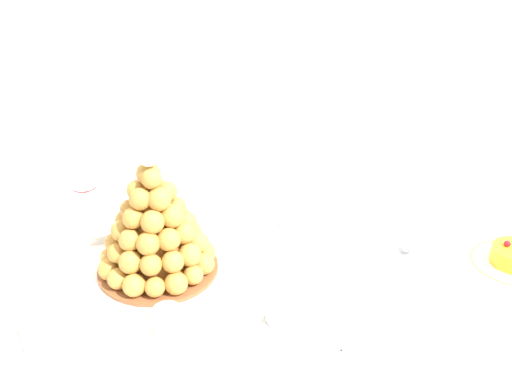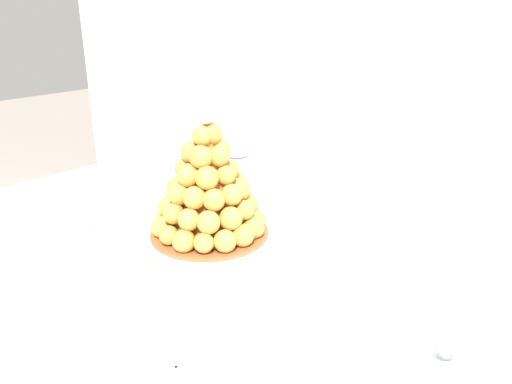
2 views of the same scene
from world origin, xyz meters
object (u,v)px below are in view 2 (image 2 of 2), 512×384
wine_glass (237,148)px  croquembouche (208,188)px  dessert_cup_mid_left (134,258)px  macaron_goblet (460,260)px  dessert_cup_left (74,221)px  serving_tray (174,251)px  creme_brulee_ramekin (105,217)px  dessert_cup_centre (205,301)px

wine_glass → croquembouche: bearing=-57.3°
dessert_cup_mid_left → macaron_goblet: bearing=17.1°
dessert_cup_left → wine_glass: size_ratio=0.37×
croquembouche → macaron_goblet: size_ratio=1.07×
serving_tray → dessert_cup_left: dessert_cup_left is taller
macaron_goblet → serving_tray: bearing=-173.2°
dessert_cup_mid_left → creme_brulee_ramekin: dessert_cup_mid_left is taller
croquembouche → macaron_goblet: (0.51, -0.03, 0.04)m
croquembouche → wine_glass: croquembouche is taller
serving_tray → creme_brulee_ramekin: creme_brulee_ramekin is taller
dessert_cup_centre → creme_brulee_ramekin: size_ratio=0.58×
croquembouche → wine_glass: size_ratio=1.71×
creme_brulee_ramekin → wine_glass: (0.06, 0.34, 0.10)m
dessert_cup_mid_left → wine_glass: 0.45m
dessert_cup_mid_left → creme_brulee_ramekin: size_ratio=0.49×
croquembouche → dessert_cup_mid_left: size_ratio=5.35×
dessert_cup_left → macaron_goblet: size_ratio=0.23×
croquembouche → wine_glass: bearing=122.7°
croquembouche → macaron_goblet: bearing=-3.4°
serving_tray → dessert_cup_left: (-0.21, -0.09, 0.03)m
dessert_cup_centre → serving_tray: bearing=153.8°
serving_tray → wine_glass: wine_glass is taller
croquembouche → macaron_goblet: croquembouche is taller
dessert_cup_left → wine_glass: bearing=81.1°
croquembouche → creme_brulee_ramekin: (-0.21, -0.11, -0.09)m
dessert_cup_left → creme_brulee_ramekin: bearing=87.9°
dessert_cup_left → creme_brulee_ramekin: (0.00, 0.07, -0.01)m
dessert_cup_centre → croquembouche: bearing=136.9°
creme_brulee_ramekin → wine_glass: 0.36m
serving_tray → macaron_goblet: (0.52, 0.06, 0.15)m
croquembouche → macaron_goblet: 0.52m
dessert_cup_left → dessert_cup_mid_left: (0.22, -0.00, -0.01)m
dessert_cup_left → macaron_goblet: (0.73, 0.15, 0.12)m
wine_glass → dessert_cup_centre: bearing=-50.0°
serving_tray → wine_glass: size_ratio=3.64×
dessert_cup_left → dessert_cup_mid_left: dessert_cup_left is taller
dessert_cup_left → dessert_cup_mid_left: size_ratio=1.14×
serving_tray → macaron_goblet: bearing=6.8°
croquembouche → wine_glass: (-0.15, 0.23, 0.01)m
creme_brulee_ramekin → croquembouche: bearing=28.9°
serving_tray → dessert_cup_centre: bearing=-26.2°
dessert_cup_left → macaron_goblet: macaron_goblet is taller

